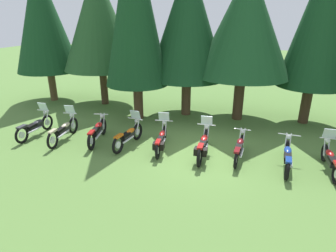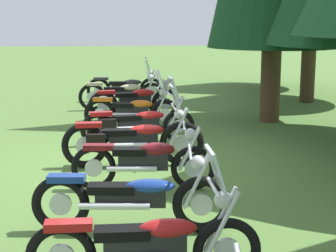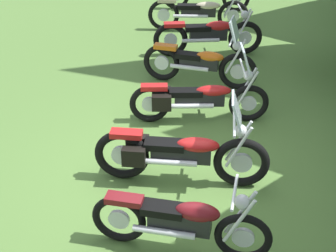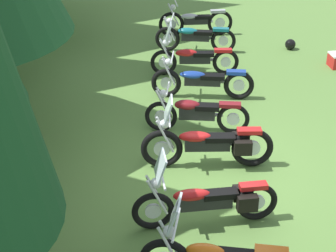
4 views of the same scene
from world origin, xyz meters
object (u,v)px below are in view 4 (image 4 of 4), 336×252
object	(u,v)px
motorcycle_6	(196,113)
motorcycle_8	(193,58)
dropped_helmet	(290,44)
motorcycle_4	(208,200)
motorcycle_5	(209,144)
motorcycle_9	(195,37)
motorcycle_10	(195,21)
motorcycle_7	(202,81)

from	to	relation	value
motorcycle_6	motorcycle_8	size ratio (longest dim) A/B	0.96
motorcycle_8	dropped_helmet	size ratio (longest dim) A/B	7.49
motorcycle_4	motorcycle_6	bearing A→B (deg)	-97.14
motorcycle_5	motorcycle_8	bearing A→B (deg)	-89.68
motorcycle_9	motorcycle_10	world-z (taller)	motorcycle_10
motorcycle_5	motorcycle_6	world-z (taller)	motorcycle_5
motorcycle_5	motorcycle_9	size ratio (longest dim) A/B	1.09
motorcycle_6	motorcycle_7	world-z (taller)	motorcycle_7
motorcycle_6	dropped_helmet	xyz separation A→B (m)	(4.86, -2.87, -0.30)
motorcycle_6	motorcycle_7	xyz separation A→B (m)	(1.65, -0.20, -0.02)
motorcycle_4	motorcycle_9	distance (m)	7.70
motorcycle_5	motorcycle_8	distance (m)	4.36
motorcycle_5	motorcycle_10	bearing A→B (deg)	-91.64
motorcycle_7	motorcycle_8	size ratio (longest dim) A/B	1.06
motorcycle_9	motorcycle_10	xyz separation A→B (m)	(1.35, -0.07, 0.01)
motorcycle_5	motorcycle_6	size ratio (longest dim) A/B	1.14
motorcycle_4	motorcycle_9	size ratio (longest dim) A/B	1.03
motorcycle_9	dropped_helmet	size ratio (longest dim) A/B	7.52
motorcycle_4	motorcycle_6	size ratio (longest dim) A/B	1.08
motorcycle_10	motorcycle_7	bearing A→B (deg)	83.81
motorcycle_4	motorcycle_7	size ratio (longest dim) A/B	0.98
motorcycle_5	motorcycle_7	distance (m)	2.98
motorcycle_5	motorcycle_6	xyz separation A→B (m)	(1.33, 0.18, -0.04)
motorcycle_7	motorcycle_4	bearing A→B (deg)	92.83
motorcycle_5	motorcycle_8	xyz separation A→B (m)	(4.36, 0.12, -0.03)
motorcycle_4	motorcycle_5	distance (m)	1.70
motorcycle_10	motorcycle_4	bearing A→B (deg)	83.09
motorcycle_7	motorcycle_8	bearing A→B (deg)	-79.49
motorcycle_10	dropped_helmet	size ratio (longest dim) A/B	7.45
motorcycle_8	motorcycle_6	bearing A→B (deg)	87.89
motorcycle_4	motorcycle_6	xyz separation A→B (m)	(3.02, 0.06, 0.00)
motorcycle_5	motorcycle_9	bearing A→B (deg)	-91.05
motorcycle_10	motorcycle_5	bearing A→B (deg)	83.75
motorcycle_5	motorcycle_9	distance (m)	6.00
motorcycle_6	motorcycle_7	size ratio (longest dim) A/B	0.90
motorcycle_6	motorcycle_4	bearing A→B (deg)	95.65
motorcycle_9	dropped_helmet	distance (m)	2.74
motorcycle_8	dropped_helmet	distance (m)	3.37
motorcycle_4	motorcycle_7	xyz separation A→B (m)	(4.68, -0.14, -0.02)
motorcycle_7	motorcycle_9	world-z (taller)	motorcycle_7
motorcycle_10	dropped_helmet	xyz separation A→B (m)	(-1.16, -2.65, -0.30)
motorcycle_6	motorcycle_7	bearing A→B (deg)	-92.42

